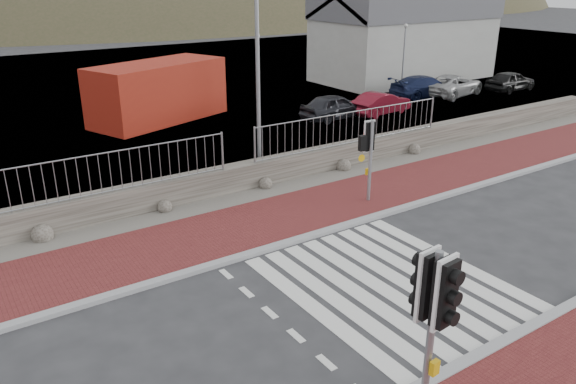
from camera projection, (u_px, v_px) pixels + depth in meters
ground at (389, 283)px, 13.24m from camera, size 220.00×220.00×0.00m
sidewalk_far at (284, 217)px, 16.71m from camera, size 40.00×3.00×0.08m
kerb_near at (496, 346)px, 10.90m from camera, size 40.00×0.25×0.12m
kerb_far at (313, 235)px, 15.54m from camera, size 40.00×0.25×0.12m
zebra_crossing at (389, 283)px, 13.24m from camera, size 4.62×5.60×0.01m
gravel_strip at (250, 197)px, 18.26m from camera, size 40.00×1.50×0.06m
stone_wall at (238, 178)px, 18.73m from camera, size 40.00×0.60×0.90m
railing at (238, 139)px, 18.11m from camera, size 18.07×0.07×1.22m
quay at (77, 91)px, 34.83m from camera, size 120.00×40.00×0.50m
harbor_building at (405, 35)px, 37.95m from camera, size 12.20×6.20×5.80m
hills_backdrop at (42, 166)px, 93.15m from camera, size 254.00×90.00×100.00m
traffic_signal_near at (434, 304)px, 8.31m from camera, size 0.47×0.31×3.12m
traffic_signal_far at (370, 144)px, 17.20m from camera, size 0.65×0.27×2.67m
streetlight at (261, 49)px, 18.65m from camera, size 1.69×0.22×7.96m
shipping_container at (158, 92)px, 27.46m from camera, size 7.32×4.99×2.82m
car_a at (335, 107)px, 27.93m from camera, size 3.76×1.64×1.26m
car_b at (381, 103)px, 28.86m from camera, size 3.66×1.71×1.16m
car_c at (425, 87)px, 32.88m from camera, size 4.53×2.25×1.27m
car_d at (453, 85)px, 33.34m from camera, size 4.81×2.91×1.25m
car_e at (511, 81)px, 34.66m from camera, size 3.68×1.60×1.24m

